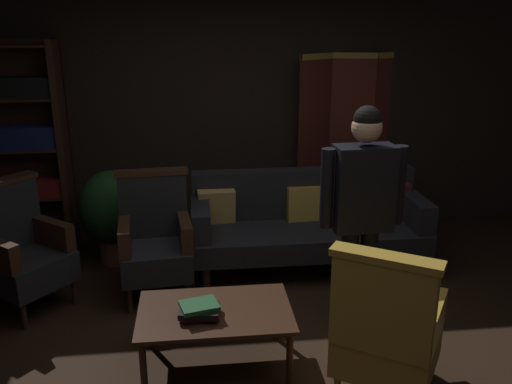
{
  "coord_description": "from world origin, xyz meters",
  "views": [
    {
      "loc": [
        -0.46,
        -3.17,
        2.23
      ],
      "look_at": [
        0.0,
        0.8,
        0.95
      ],
      "focal_mm": 38.07,
      "sensor_mm": 36.0,
      "label": 1
    }
  ],
  "objects_px": {
    "coffee_table": "(215,316)",
    "armchair_gilt_accent": "(386,330)",
    "standing_figure": "(362,206)",
    "armchair_wing_left": "(21,250)",
    "armchair_wing_right": "(155,239)",
    "bookshelf": "(19,144)",
    "velvet_couch": "(307,219)",
    "book_black_cloth": "(199,310)",
    "book_red_leather": "(200,315)",
    "folding_screen": "(351,141)",
    "potted_plant": "(112,211)",
    "book_green_cloth": "(199,306)"
  },
  "relations": [
    {
      "from": "folding_screen",
      "to": "armchair_wing_right",
      "type": "relative_size",
      "value": 1.83
    },
    {
      "from": "bookshelf",
      "to": "velvet_couch",
      "type": "height_order",
      "value": "bookshelf"
    },
    {
      "from": "book_green_cloth",
      "to": "armchair_wing_right",
      "type": "bearing_deg",
      "value": 106.5
    },
    {
      "from": "armchair_wing_left",
      "to": "standing_figure",
      "type": "relative_size",
      "value": 0.61
    },
    {
      "from": "folding_screen",
      "to": "book_black_cloth",
      "type": "bearing_deg",
      "value": -124.13
    },
    {
      "from": "book_black_cloth",
      "to": "velvet_couch",
      "type": "bearing_deg",
      "value": 56.92
    },
    {
      "from": "coffee_table",
      "to": "book_black_cloth",
      "type": "height_order",
      "value": "book_black_cloth"
    },
    {
      "from": "armchair_wing_left",
      "to": "coffee_table",
      "type": "bearing_deg",
      "value": -33.5
    },
    {
      "from": "bookshelf",
      "to": "armchair_wing_right",
      "type": "relative_size",
      "value": 1.97
    },
    {
      "from": "potted_plant",
      "to": "book_green_cloth",
      "type": "bearing_deg",
      "value": -66.82
    },
    {
      "from": "velvet_couch",
      "to": "coffee_table",
      "type": "height_order",
      "value": "velvet_couch"
    },
    {
      "from": "armchair_gilt_accent",
      "to": "armchair_wing_left",
      "type": "bearing_deg",
      "value": 149.56
    },
    {
      "from": "folding_screen",
      "to": "potted_plant",
      "type": "bearing_deg",
      "value": -165.5
    },
    {
      "from": "armchair_wing_left",
      "to": "book_red_leather",
      "type": "relative_size",
      "value": 4.2
    },
    {
      "from": "armchair_gilt_accent",
      "to": "book_black_cloth",
      "type": "relative_size",
      "value": 4.16
    },
    {
      "from": "armchair_wing_right",
      "to": "bookshelf",
      "type": "bearing_deg",
      "value": 139.56
    },
    {
      "from": "potted_plant",
      "to": "book_black_cloth",
      "type": "height_order",
      "value": "potted_plant"
    },
    {
      "from": "folding_screen",
      "to": "velvet_couch",
      "type": "relative_size",
      "value": 0.9
    },
    {
      "from": "armchair_wing_left",
      "to": "armchair_wing_right",
      "type": "relative_size",
      "value": 1.0
    },
    {
      "from": "folding_screen",
      "to": "velvet_couch",
      "type": "xyz_separation_m",
      "value": [
        -0.65,
        -0.9,
        -0.53
      ]
    },
    {
      "from": "book_green_cloth",
      "to": "potted_plant",
      "type": "bearing_deg",
      "value": 113.18
    },
    {
      "from": "book_green_cloth",
      "to": "book_black_cloth",
      "type": "bearing_deg",
      "value": 0.0
    },
    {
      "from": "armchair_wing_left",
      "to": "book_black_cloth",
      "type": "relative_size",
      "value": 4.16
    },
    {
      "from": "potted_plant",
      "to": "armchair_wing_right",
      "type": "bearing_deg",
      "value": -56.76
    },
    {
      "from": "coffee_table",
      "to": "standing_figure",
      "type": "height_order",
      "value": "standing_figure"
    },
    {
      "from": "armchair_gilt_accent",
      "to": "book_red_leather",
      "type": "relative_size",
      "value": 4.2
    },
    {
      "from": "folding_screen",
      "to": "coffee_table",
      "type": "distance_m",
      "value": 2.92
    },
    {
      "from": "bookshelf",
      "to": "velvet_couch",
      "type": "relative_size",
      "value": 0.97
    },
    {
      "from": "bookshelf",
      "to": "coffee_table",
      "type": "bearing_deg",
      "value": -51.28
    },
    {
      "from": "armchair_gilt_accent",
      "to": "standing_figure",
      "type": "relative_size",
      "value": 0.61
    },
    {
      "from": "standing_figure",
      "to": "book_red_leather",
      "type": "relative_size",
      "value": 6.87
    },
    {
      "from": "velvet_couch",
      "to": "armchair_gilt_accent",
      "type": "distance_m",
      "value": 1.96
    },
    {
      "from": "armchair_wing_left",
      "to": "potted_plant",
      "type": "height_order",
      "value": "armchair_wing_left"
    },
    {
      "from": "folding_screen",
      "to": "book_green_cloth",
      "type": "height_order",
      "value": "folding_screen"
    },
    {
      "from": "velvet_couch",
      "to": "armchair_wing_left",
      "type": "bearing_deg",
      "value": -168.19
    },
    {
      "from": "folding_screen",
      "to": "coffee_table",
      "type": "relative_size",
      "value": 1.9
    },
    {
      "from": "coffee_table",
      "to": "armchair_gilt_accent",
      "type": "xyz_separation_m",
      "value": [
        0.98,
        -0.47,
        0.12
      ]
    },
    {
      "from": "armchair_wing_left",
      "to": "potted_plant",
      "type": "relative_size",
      "value": 1.16
    },
    {
      "from": "book_red_leather",
      "to": "book_green_cloth",
      "type": "bearing_deg",
      "value": 0.0
    },
    {
      "from": "folding_screen",
      "to": "coffee_table",
      "type": "height_order",
      "value": "folding_screen"
    },
    {
      "from": "book_green_cloth",
      "to": "folding_screen",
      "type": "bearing_deg",
      "value": 55.87
    },
    {
      "from": "folding_screen",
      "to": "velvet_couch",
      "type": "bearing_deg",
      "value": -125.89
    },
    {
      "from": "book_red_leather",
      "to": "book_green_cloth",
      "type": "relative_size",
      "value": 1.07
    },
    {
      "from": "velvet_couch",
      "to": "book_green_cloth",
      "type": "relative_size",
      "value": 9.13
    },
    {
      "from": "folding_screen",
      "to": "coffee_table",
      "type": "bearing_deg",
      "value": -123.31
    },
    {
      "from": "potted_plant",
      "to": "book_red_leather",
      "type": "xyz_separation_m",
      "value": [
        0.78,
        -1.83,
        -0.08
      ]
    },
    {
      "from": "armchair_gilt_accent",
      "to": "armchair_wing_right",
      "type": "relative_size",
      "value": 1.0
    },
    {
      "from": "armchair_wing_left",
      "to": "velvet_couch",
      "type": "bearing_deg",
      "value": 11.81
    },
    {
      "from": "armchair_wing_left",
      "to": "book_black_cloth",
      "type": "bearing_deg",
      "value": -37.37
    },
    {
      "from": "armchair_wing_left",
      "to": "book_green_cloth",
      "type": "distance_m",
      "value": 1.74
    }
  ]
}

